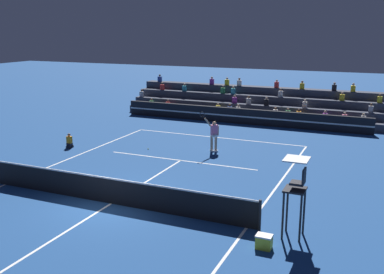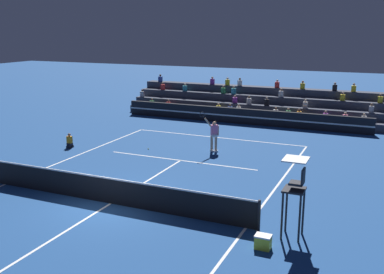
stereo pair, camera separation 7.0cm
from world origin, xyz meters
name	(u,v)px [view 1 (the left image)]	position (x,y,z in m)	size (l,w,h in m)	color
ground_plane	(111,204)	(0.00, 0.00, 0.00)	(120.00, 120.00, 0.00)	navy
court_lines	(111,203)	(0.00, 0.00, 0.00)	(11.10, 23.90, 0.01)	white
tennis_net	(111,190)	(0.00, 0.00, 0.54)	(12.00, 0.10, 1.10)	black
sponsor_banner_wall	(240,116)	(0.00, 16.53, 0.55)	(18.00, 0.26, 1.10)	black
bleacher_stand	(253,105)	(0.01, 19.70, 0.83)	(19.33, 3.80, 2.83)	#383D4C
umpire_chair	(296,187)	(7.11, 0.00, 1.72)	(0.76, 0.84, 2.67)	black
ball_kid_courtside	(69,142)	(-6.92, 6.20, 0.33)	(0.30, 0.36, 0.84)	black
tennis_player	(214,134)	(0.95, 8.71, 0.98)	(0.89, 0.96, 2.38)	tan
tennis_ball	(148,149)	(-2.59, 7.64, 0.03)	(0.07, 0.07, 0.07)	#C6DB33
equipment_cooler	(264,242)	(6.42, -1.20, 0.23)	(0.50, 0.38, 0.45)	yellow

